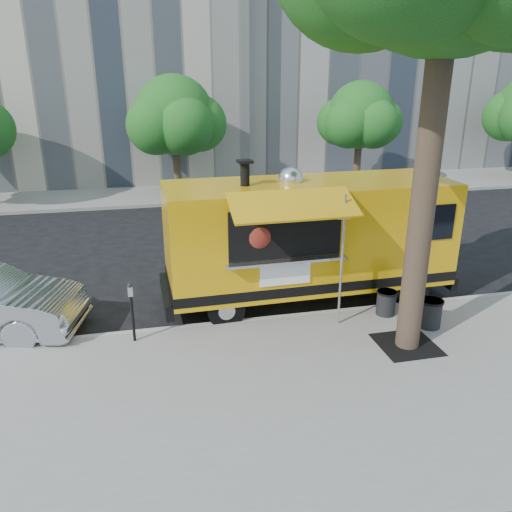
{
  "coord_description": "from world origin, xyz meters",
  "views": [
    {
      "loc": [
        -2.53,
        -11.14,
        5.47
      ],
      "look_at": [
        -0.03,
        0.0,
        1.37
      ],
      "focal_mm": 35.0,
      "sensor_mm": 36.0,
      "label": 1
    }
  ],
  "objects_px": {
    "food_truck": "(308,237)",
    "far_tree_b": "(174,115)",
    "parking_meter": "(132,305)",
    "trash_bin_right": "(430,312)",
    "sign_post": "(342,253)",
    "far_tree_c": "(360,115)",
    "trash_bin_left": "(386,302)"
  },
  "relations": [
    {
      "from": "food_truck",
      "to": "far_tree_b",
      "type": "bearing_deg",
      "value": 99.22
    },
    {
      "from": "parking_meter",
      "to": "trash_bin_right",
      "type": "distance_m",
      "value": 6.57
    },
    {
      "from": "sign_post",
      "to": "food_truck",
      "type": "height_order",
      "value": "food_truck"
    },
    {
      "from": "far_tree_c",
      "to": "parking_meter",
      "type": "height_order",
      "value": "far_tree_c"
    },
    {
      "from": "far_tree_b",
      "to": "food_truck",
      "type": "bearing_deg",
      "value": -79.47
    },
    {
      "from": "parking_meter",
      "to": "far_tree_c",
      "type": "bearing_deg",
      "value": 51.34
    },
    {
      "from": "trash_bin_left",
      "to": "trash_bin_right",
      "type": "relative_size",
      "value": 0.9
    },
    {
      "from": "sign_post",
      "to": "trash_bin_right",
      "type": "xyz_separation_m",
      "value": [
        1.95,
        -0.59,
        -1.35
      ]
    },
    {
      "from": "parking_meter",
      "to": "food_truck",
      "type": "distance_m",
      "value": 4.65
    },
    {
      "from": "far_tree_b",
      "to": "parking_meter",
      "type": "xyz_separation_m",
      "value": [
        -2.0,
        -14.05,
        -2.85
      ]
    },
    {
      "from": "sign_post",
      "to": "far_tree_c",
      "type": "bearing_deg",
      "value": 65.19
    },
    {
      "from": "far_tree_c",
      "to": "food_truck",
      "type": "xyz_separation_m",
      "value": [
        -6.67,
        -12.23,
        -2.0
      ]
    },
    {
      "from": "far_tree_b",
      "to": "sign_post",
      "type": "xyz_separation_m",
      "value": [
        2.55,
        -14.25,
        -1.98
      ]
    },
    {
      "from": "far_tree_b",
      "to": "trash_bin_right",
      "type": "distance_m",
      "value": 15.87
    },
    {
      "from": "trash_bin_right",
      "to": "parking_meter",
      "type": "bearing_deg",
      "value": 173.03
    },
    {
      "from": "far_tree_c",
      "to": "trash_bin_right",
      "type": "xyz_separation_m",
      "value": [
        -4.5,
        -14.54,
        -3.22
      ]
    },
    {
      "from": "far_tree_b",
      "to": "food_truck",
      "type": "relative_size",
      "value": 0.74
    },
    {
      "from": "parking_meter",
      "to": "trash_bin_right",
      "type": "bearing_deg",
      "value": -6.97
    },
    {
      "from": "food_truck",
      "to": "trash_bin_right",
      "type": "bearing_deg",
      "value": -48.13
    },
    {
      "from": "far_tree_c",
      "to": "sign_post",
      "type": "xyz_separation_m",
      "value": [
        -6.45,
        -13.95,
        -1.87
      ]
    },
    {
      "from": "sign_post",
      "to": "food_truck",
      "type": "xyz_separation_m",
      "value": [
        -0.22,
        1.72,
        -0.13
      ]
    },
    {
      "from": "food_truck",
      "to": "trash_bin_right",
      "type": "relative_size",
      "value": 11.38
    },
    {
      "from": "far_tree_b",
      "to": "trash_bin_right",
      "type": "relative_size",
      "value": 8.44
    },
    {
      "from": "far_tree_b",
      "to": "food_truck",
      "type": "xyz_separation_m",
      "value": [
        2.33,
        -12.53,
        -2.12
      ]
    },
    {
      "from": "trash_bin_right",
      "to": "far_tree_c",
      "type": "bearing_deg",
      "value": 72.81
    },
    {
      "from": "parking_meter",
      "to": "trash_bin_right",
      "type": "height_order",
      "value": "parking_meter"
    },
    {
      "from": "parking_meter",
      "to": "food_truck",
      "type": "bearing_deg",
      "value": 19.32
    },
    {
      "from": "sign_post",
      "to": "trash_bin_left",
      "type": "bearing_deg",
      "value": 8.86
    },
    {
      "from": "far_tree_c",
      "to": "far_tree_b",
      "type": "bearing_deg",
      "value": 178.09
    },
    {
      "from": "sign_post",
      "to": "trash_bin_right",
      "type": "height_order",
      "value": "sign_post"
    },
    {
      "from": "far_tree_c",
      "to": "sign_post",
      "type": "height_order",
      "value": "far_tree_c"
    },
    {
      "from": "far_tree_c",
      "to": "sign_post",
      "type": "relative_size",
      "value": 1.74
    }
  ]
}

